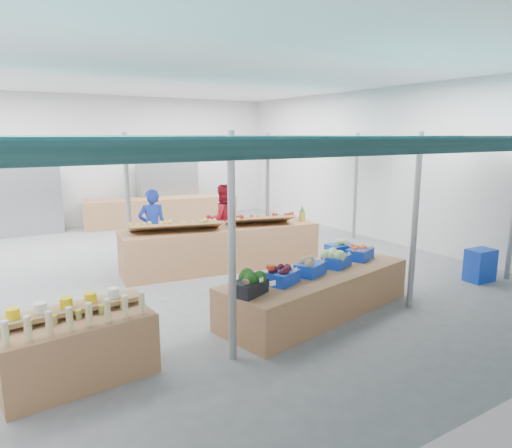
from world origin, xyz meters
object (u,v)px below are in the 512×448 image
(bottle_shelf, at_px, (78,347))
(crate_stack, at_px, (480,265))
(veg_counter, at_px, (317,292))
(vendor_right, at_px, (222,220))
(fruit_counter, at_px, (222,248))
(vendor_left, at_px, (152,227))

(bottle_shelf, bearing_deg, crate_stack, -7.09)
(bottle_shelf, height_order, veg_counter, bottle_shelf)
(crate_stack, bearing_deg, vendor_right, 126.06)
(veg_counter, xyz_separation_m, vendor_right, (0.46, 4.26, 0.52))
(fruit_counter, relative_size, vendor_right, 2.50)
(fruit_counter, xyz_separation_m, vendor_right, (0.60, 1.10, 0.41))
(fruit_counter, xyz_separation_m, crate_stack, (4.03, -3.61, -0.13))
(bottle_shelf, relative_size, veg_counter, 0.50)
(veg_counter, bearing_deg, bottle_shelf, 171.11)
(crate_stack, bearing_deg, vendor_left, 138.00)
(bottle_shelf, height_order, crate_stack, bottle_shelf)
(vendor_left, xyz_separation_m, vendor_right, (1.80, 0.00, 0.00))
(crate_stack, relative_size, vendor_right, 0.38)
(bottle_shelf, distance_m, crate_stack, 7.73)
(veg_counter, distance_m, vendor_right, 4.31)
(veg_counter, bearing_deg, fruit_counter, 81.49)
(crate_stack, xyz_separation_m, vendor_left, (-5.23, 4.71, 0.54))
(bottle_shelf, relative_size, vendor_right, 1.03)
(fruit_counter, relative_size, crate_stack, 6.54)
(veg_counter, height_order, vendor_left, vendor_left)
(vendor_right, bearing_deg, veg_counter, 91.89)
(bottle_shelf, bearing_deg, vendor_left, 55.60)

